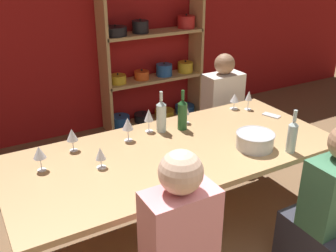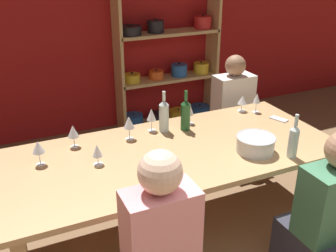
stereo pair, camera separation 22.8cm
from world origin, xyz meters
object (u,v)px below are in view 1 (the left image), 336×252
(wine_glass_white_a, at_px, (249,96))
(person_far_a, at_px, (221,121))
(wine_glass_red_a, at_px, (186,110))
(wine_bottle_amber, at_px, (161,116))
(shelf_unit, at_px, (153,73))
(cell_phone, at_px, (271,115))
(wine_bottle_green, at_px, (292,136))
(wine_bottle_dark, at_px, (182,114))
(wine_glass_red_b, at_px, (72,135))
(wine_glass_red_c, at_px, (149,116))
(mixing_bowl, at_px, (255,140))
(dining_table, at_px, (175,158))
(wine_glass_empty_a, at_px, (100,154))
(wine_glass_red_f, at_px, (235,98))
(wine_glass_red_d, at_px, (128,124))
(wine_glass_red_e, at_px, (39,153))
(person_near_b, at_px, (330,226))

(wine_glass_white_a, height_order, person_far_a, person_far_a)
(wine_glass_red_a, bearing_deg, wine_bottle_amber, -170.41)
(shelf_unit, height_order, person_far_a, shelf_unit)
(cell_phone, xyz_separation_m, person_far_a, (-0.01, 0.68, -0.32))
(wine_bottle_green, height_order, wine_bottle_dark, wine_bottle_dark)
(wine_glass_red_b, height_order, wine_glass_red_c, wine_glass_red_c)
(mixing_bowl, distance_m, wine_glass_red_b, 1.31)
(dining_table, height_order, wine_glass_empty_a, wine_glass_empty_a)
(mixing_bowl, xyz_separation_m, wine_glass_red_f, (0.35, 0.68, 0.04))
(mixing_bowl, bearing_deg, wine_bottle_green, -42.70)
(wine_glass_white_a, bearing_deg, wine_glass_empty_a, -168.00)
(shelf_unit, xyz_separation_m, wine_glass_empty_a, (-1.40, -1.96, 0.17))
(wine_glass_red_b, distance_m, wine_glass_red_f, 1.51)
(wine_bottle_dark, relative_size, person_far_a, 0.29)
(wine_bottle_green, distance_m, wine_glass_red_f, 0.87)
(wine_glass_empty_a, height_order, wine_glass_red_b, wine_glass_red_b)
(wine_bottle_green, height_order, wine_glass_red_c, wine_bottle_green)
(wine_glass_red_d, xyz_separation_m, wine_glass_red_e, (-0.68, -0.12, -0.01))
(wine_bottle_dark, relative_size, cell_phone, 2.00)
(wine_glass_empty_a, distance_m, wine_glass_red_f, 1.48)
(wine_bottle_green, bearing_deg, shelf_unit, 86.53)
(wine_bottle_amber, distance_m, wine_glass_empty_a, 0.69)
(wine_glass_white_a, relative_size, person_far_a, 0.16)
(dining_table, bearing_deg, shelf_unit, 66.71)
(wine_bottle_green, xyz_separation_m, wine_glass_red_b, (-1.35, 0.78, -0.01))
(wine_glass_red_b, xyz_separation_m, wine_glass_red_e, (-0.27, -0.17, 0.01))
(wine_glass_red_c, distance_m, person_far_a, 1.23)
(wine_glass_red_b, xyz_separation_m, wine_glass_red_c, (0.62, 0.02, 0.01))
(dining_table, distance_m, wine_glass_red_e, 0.95)
(wine_bottle_amber, height_order, person_near_b, person_near_b)
(shelf_unit, xyz_separation_m, wine_glass_red_a, (-0.53, -1.61, 0.18))
(person_far_a, bearing_deg, wine_glass_red_c, 22.64)
(person_near_b, bearing_deg, wine_bottle_green, 81.84)
(wine_glass_empty_a, bearing_deg, mixing_bowl, -14.81)
(dining_table, bearing_deg, wine_glass_white_a, 19.76)
(dining_table, relative_size, wine_bottle_dark, 7.33)
(cell_phone, distance_m, person_near_b, 1.15)
(wine_glass_red_b, xyz_separation_m, cell_phone, (1.69, -0.22, -0.12))
(wine_bottle_green, distance_m, cell_phone, 0.67)
(shelf_unit, bearing_deg, cell_phone, -83.91)
(wine_bottle_amber, bearing_deg, wine_bottle_dark, -15.79)
(wine_glass_red_c, xyz_separation_m, person_far_a, (1.06, 0.44, -0.45))
(wine_bottle_green, bearing_deg, cell_phone, 58.43)
(wine_bottle_green, bearing_deg, wine_glass_red_c, 132.17)
(cell_phone, bearing_deg, wine_bottle_green, -121.57)
(person_far_a, bearing_deg, shelf_unit, -80.99)
(wine_glass_white_a, bearing_deg, wine_glass_red_f, 143.55)
(mixing_bowl, height_order, wine_glass_empty_a, wine_glass_empty_a)
(mixing_bowl, relative_size, wine_glass_red_c, 1.48)
(mixing_bowl, height_order, wine_bottle_dark, wine_bottle_dark)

